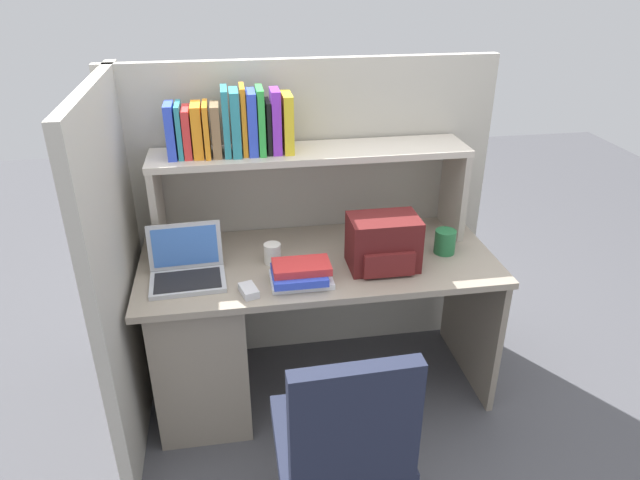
# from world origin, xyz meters

# --- Properties ---
(ground_plane) EXTENTS (8.00, 8.00, 0.00)m
(ground_plane) POSITION_xyz_m (0.00, 0.00, 0.00)
(ground_plane) COLOR #4C4C51
(desk) EXTENTS (1.60, 0.70, 0.73)m
(desk) POSITION_xyz_m (-0.39, 0.00, 0.40)
(desk) COLOR gray
(desk) RESTS_ON ground_plane
(cubicle_partition_rear) EXTENTS (1.84, 0.05, 1.55)m
(cubicle_partition_rear) POSITION_xyz_m (0.00, 0.38, 0.78)
(cubicle_partition_rear) COLOR #B2ADA0
(cubicle_partition_rear) RESTS_ON ground_plane
(cubicle_partition_left) EXTENTS (0.05, 1.06, 1.55)m
(cubicle_partition_left) POSITION_xyz_m (-0.85, -0.05, 0.78)
(cubicle_partition_left) COLOR #B2ADA0
(cubicle_partition_left) RESTS_ON ground_plane
(overhead_hutch) EXTENTS (1.44, 0.28, 0.45)m
(overhead_hutch) POSITION_xyz_m (0.00, 0.20, 1.08)
(overhead_hutch) COLOR #B3A99C
(overhead_hutch) RESTS_ON desk
(reference_books_on_shelf) EXTENTS (0.54, 0.18, 0.29)m
(reference_books_on_shelf) POSITION_xyz_m (-0.34, 0.20, 1.31)
(reference_books_on_shelf) COLOR blue
(reference_books_on_shelf) RESTS_ON overhead_hutch
(laptop) EXTENTS (0.32, 0.26, 0.22)m
(laptop) POSITION_xyz_m (-0.58, -0.08, 0.78)
(laptop) COLOR #B7BABF
(laptop) RESTS_ON desk
(backpack) EXTENTS (0.30, 0.23, 0.23)m
(backpack) POSITION_xyz_m (0.27, -0.12, 0.84)
(backpack) COLOR #591919
(backpack) RESTS_ON desk
(computer_mouse) EXTENTS (0.08, 0.12, 0.03)m
(computer_mouse) POSITION_xyz_m (-0.33, -0.25, 0.75)
(computer_mouse) COLOR silver
(computer_mouse) RESTS_ON desk
(paper_cup) EXTENTS (0.08, 0.08, 0.09)m
(paper_cup) POSITION_xyz_m (-0.21, -0.00, 0.78)
(paper_cup) COLOR white
(paper_cup) RESTS_ON desk
(snack_canister) EXTENTS (0.10, 0.10, 0.11)m
(snack_canister) POSITION_xyz_m (0.58, -0.03, 0.79)
(snack_canister) COLOR #26723F
(snack_canister) RESTS_ON desk
(desk_book_stack) EXTENTS (0.26, 0.19, 0.09)m
(desk_book_stack) POSITION_xyz_m (-0.11, -0.19, 0.77)
(desk_book_stack) COLOR white
(desk_book_stack) RESTS_ON desk
(office_chair) EXTENTS (0.52, 0.52, 0.93)m
(office_chair) POSITION_xyz_m (-0.06, -0.87, 0.39)
(office_chair) COLOR black
(office_chair) RESTS_ON ground_plane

